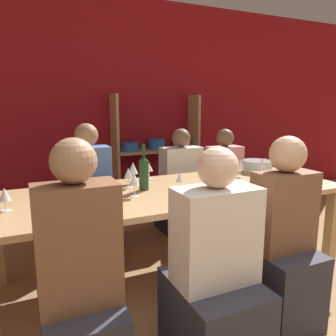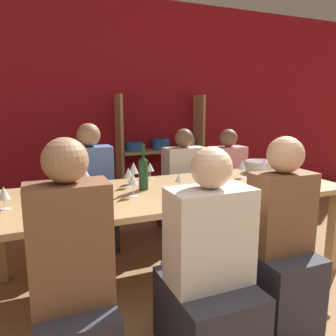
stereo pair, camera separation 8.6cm
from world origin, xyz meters
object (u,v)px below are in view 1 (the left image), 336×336
object	(u,v)px
wine_glass_red_b	(134,180)
person_far_a	(89,204)
wine_glass_red_a	(240,165)
wine_glass_white_a	(83,186)
person_far_c	(223,191)
wine_glass_white_b	(294,170)
wine_glass_red_f	(5,195)
wine_glass_empty_a	(84,173)
wine_glass_empty_c	(149,167)
dining_table	(173,198)
wine_glass_empty_b	(180,178)
person_near_b	(281,256)
person_near_c	(214,285)
wine_glass_red_c	(128,174)
mixing_bowl	(257,166)
shelf_unit	(157,166)
person_near_a	(81,304)
wine_glass_red_e	(133,169)
person_far_b	(181,195)
wine_glass_red_d	(262,164)
wine_bottle_green	(144,172)

from	to	relation	value
wine_glass_red_b	person_far_a	distance (m)	0.99
wine_glass_red_a	person_far_a	xyz separation A→B (m)	(-1.24, 0.66, -0.39)
wine_glass_white_a	person_far_c	world-z (taller)	person_far_c
wine_glass_red_b	wine_glass_white_b	bearing A→B (deg)	-8.59
wine_glass_white_b	wine_glass_red_f	bearing A→B (deg)	173.92
wine_glass_empty_a	wine_glass_empty_c	world-z (taller)	wine_glass_empty_a
wine_glass_empty_c	person_far_a	xyz separation A→B (m)	(-0.46, 0.39, -0.38)
dining_table	wine_glass_empty_b	size ratio (longest dim) A/B	18.46
wine_glass_red_f	person_near_b	xyz separation A→B (m)	(1.53, -0.75, -0.38)
person_near_c	wine_glass_red_f	bearing A→B (deg)	140.37
dining_table	wine_glass_red_c	world-z (taller)	wine_glass_red_c
mixing_bowl	wine_glass_empty_c	bearing A→B (deg)	172.62
wine_glass_red_a	wine_glass_red_b	bearing A→B (deg)	-168.19
shelf_unit	person_near_b	size ratio (longest dim) A/B	1.26
person_far_a	person_near_c	world-z (taller)	person_far_a
wine_glass_white_b	wine_glass_red_a	bearing A→B (deg)	116.65
person_near_a	person_far_a	world-z (taller)	person_near_a
wine_glass_red_b	wine_glass_red_e	size ratio (longest dim) A/B	0.95
wine_glass_red_e	person_near_c	distance (m)	1.26
person_near_a	wine_glass_red_a	bearing A→B (deg)	31.11
wine_glass_red_b	person_near_c	distance (m)	0.92
wine_glass_white_a	wine_glass_white_b	xyz separation A→B (m)	(1.64, -0.26, 0.02)
person_far_b	person_near_c	xyz separation A→B (m)	(-0.67, -1.72, 0.02)
wine_glass_empty_c	wine_glass_white_b	distance (m)	1.21
wine_glass_empty_a	wine_glass_red_f	size ratio (longest dim) A/B	1.02
dining_table	wine_glass_red_d	world-z (taller)	wine_glass_red_d
mixing_bowl	person_near_a	world-z (taller)	person_near_a
person_near_b	person_far_a	bearing A→B (deg)	118.12
dining_table	wine_glass_red_f	size ratio (longest dim) A/B	18.37
wine_glass_white_b	mixing_bowl	bearing A→B (deg)	80.94
shelf_unit	wine_glass_red_d	xyz separation A→B (m)	(0.31, -1.72, 0.28)
mixing_bowl	wine_glass_red_e	world-z (taller)	wine_glass_red_e
wine_bottle_green	wine_glass_red_a	world-z (taller)	wine_bottle_green
shelf_unit	wine_glass_white_b	world-z (taller)	shelf_unit
wine_glass_empty_c	mixing_bowl	bearing A→B (deg)	-7.38
wine_glass_red_b	wine_glass_red_e	bearing A→B (deg)	72.80
person_far_b	person_near_a	bearing A→B (deg)	50.93
wine_glass_red_c	wine_glass_empty_c	world-z (taller)	wine_glass_red_c
person_far_b	wine_glass_white_a	bearing A→B (deg)	36.13
wine_glass_red_f	wine_glass_red_a	bearing A→B (deg)	5.87
wine_glass_red_e	person_near_c	xyz separation A→B (m)	(0.05, -1.18, -0.43)
wine_glass_white_b	wine_glass_red_e	bearing A→B (deg)	153.71
mixing_bowl	person_far_a	size ratio (longest dim) A/B	0.24
person_far_c	wine_glass_empty_a	bearing A→B (deg)	14.48
dining_table	person_near_a	world-z (taller)	person_near_a
wine_glass_white_b	wine_glass_empty_a	bearing A→B (deg)	157.20
wine_glass_white_a	wine_glass_red_f	distance (m)	0.48
wine_glass_white_a	person_far_b	distance (m)	1.52
dining_table	person_near_b	size ratio (longest dim) A/B	2.28
dining_table	person_far_b	xyz separation A→B (m)	(0.49, 0.84, -0.25)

